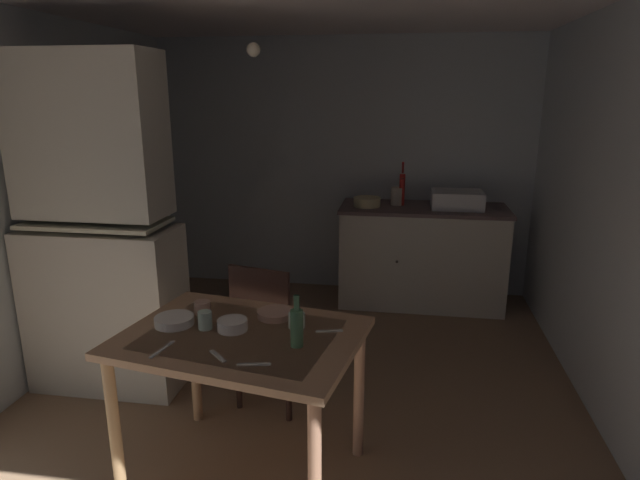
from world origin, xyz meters
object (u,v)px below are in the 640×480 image
(teacup_cream, at_px, (202,307))
(glass_bottle, at_px, (297,326))
(sink_basin, at_px, (457,199))
(chair_far_side, at_px, (270,332))
(dining_table, at_px, (242,354))
(mixing_bowl_counter, at_px, (367,202))
(hutch_cabinet, at_px, (100,239))
(serving_bowl_wide, at_px, (275,314))
(hand_pump, at_px, (402,187))

(teacup_cream, distance_m, glass_bottle, 0.63)
(sink_basin, relative_size, chair_far_side, 0.47)
(dining_table, height_order, chair_far_side, chair_far_side)
(mixing_bowl_counter, bearing_deg, hutch_cabinet, -131.91)
(hutch_cabinet, height_order, mixing_bowl_counter, hutch_cabinet)
(teacup_cream, bearing_deg, sink_basin, 57.72)
(sink_basin, bearing_deg, glass_bottle, -109.21)
(serving_bowl_wide, xyz_separation_m, glass_bottle, (0.17, -0.30, 0.08))
(sink_basin, xyz_separation_m, hand_pump, (-0.48, 0.05, 0.09))
(teacup_cream, bearing_deg, chair_far_side, 60.81)
(mixing_bowl_counter, distance_m, teacup_cream, 2.36)
(hand_pump, bearing_deg, teacup_cream, -112.59)
(hutch_cabinet, xyz_separation_m, glass_bottle, (1.42, -0.83, -0.12))
(chair_far_side, xyz_separation_m, teacup_cream, (-0.24, -0.43, 0.32))
(hutch_cabinet, distance_m, hand_pump, 2.59)
(glass_bottle, bearing_deg, serving_bowl_wide, 119.83)
(hutch_cabinet, relative_size, hand_pump, 5.45)
(hutch_cabinet, xyz_separation_m, serving_bowl_wide, (1.25, -0.52, -0.20))
(sink_basin, bearing_deg, teacup_cream, -122.28)
(hand_pump, distance_m, glass_bottle, 2.69)
(hutch_cabinet, distance_m, dining_table, 1.40)
(dining_table, bearing_deg, teacup_cream, 142.33)
(mixing_bowl_counter, relative_size, serving_bowl_wide, 1.31)
(mixing_bowl_counter, distance_m, serving_bowl_wide, 2.27)
(sink_basin, xyz_separation_m, dining_table, (-1.19, -2.52, -0.30))
(sink_basin, bearing_deg, dining_table, -115.35)
(sink_basin, distance_m, chair_far_side, 2.29)
(chair_far_side, bearing_deg, hand_pump, 68.98)
(teacup_cream, bearing_deg, hand_pump, 67.41)
(mixing_bowl_counter, xyz_separation_m, glass_bottle, (-0.12, -2.55, -0.07))
(hand_pump, height_order, chair_far_side, hand_pump)
(hutch_cabinet, bearing_deg, serving_bowl_wide, -22.71)
(teacup_cream, bearing_deg, serving_bowl_wide, 2.34)
(sink_basin, xyz_separation_m, mixing_bowl_counter, (-0.78, -0.05, -0.04))
(mixing_bowl_counter, height_order, chair_far_side, mixing_bowl_counter)
(dining_table, bearing_deg, mixing_bowl_counter, 80.58)
(dining_table, relative_size, chair_far_side, 1.32)
(dining_table, bearing_deg, hand_pump, 74.45)
(hand_pump, relative_size, dining_table, 0.32)
(mixing_bowl_counter, relative_size, dining_table, 0.20)
(hand_pump, distance_m, serving_bowl_wide, 2.43)
(dining_table, xyz_separation_m, chair_far_side, (-0.03, 0.64, -0.18))
(teacup_cream, relative_size, glass_bottle, 0.34)
(serving_bowl_wide, bearing_deg, hand_pump, 75.62)
(chair_far_side, xyz_separation_m, serving_bowl_wide, (0.14, -0.41, 0.30))
(serving_bowl_wide, xyz_separation_m, teacup_cream, (-0.38, -0.02, 0.02))
(chair_far_side, relative_size, glass_bottle, 3.83)
(dining_table, relative_size, teacup_cream, 14.95)
(hutch_cabinet, bearing_deg, mixing_bowl_counter, 48.09)
(sink_basin, height_order, glass_bottle, sink_basin)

